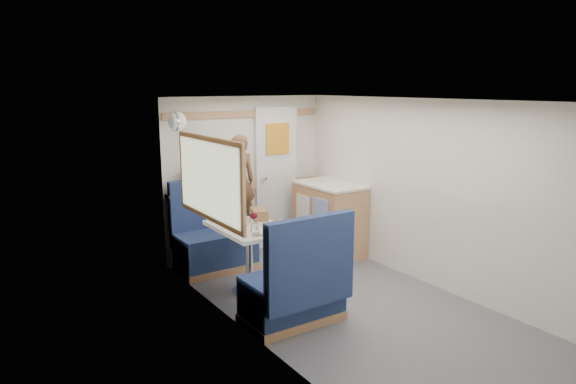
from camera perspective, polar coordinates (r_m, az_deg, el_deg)
floor at (r=5.10m, az=7.97°, el=-13.02°), size 4.50×4.50×0.00m
ceiling at (r=4.64m, az=8.68°, el=10.03°), size 4.50×4.50×0.00m
wall_back at (r=6.59m, az=-4.75°, el=1.85°), size 2.20×0.02×2.00m
wall_left at (r=4.15m, az=-3.18°, el=-4.07°), size 0.02×4.50×2.00m
wall_right at (r=5.55m, az=16.85°, el=-0.49°), size 0.02×4.50×2.00m
oak_trim_low at (r=6.60m, az=-4.65°, el=0.55°), size 2.15×0.02×0.08m
oak_trim_high at (r=6.48m, az=-4.79°, el=8.64°), size 2.15×0.02×0.08m
side_window at (r=4.97m, az=-8.83°, el=1.42°), size 0.04×1.30×0.72m
rear_door at (r=6.79m, az=-1.29°, el=1.95°), size 0.62×0.12×1.86m
dinette_table at (r=5.32m, az=-4.36°, el=-5.37°), size 0.62×0.92×0.72m
bench_far at (r=6.13m, az=-8.26°, el=-5.71°), size 0.90×0.59×1.05m
bench_near at (r=4.71m, az=0.89°, el=-11.08°), size 0.90×0.59×1.05m
ledge at (r=6.21m, az=-9.43°, el=0.01°), size 0.90×0.14×0.04m
dome_light at (r=5.70m, az=-12.21°, el=7.69°), size 0.20×0.20×0.20m
galley_counter at (r=6.57m, az=4.57°, el=-2.94°), size 0.57×0.92×0.92m
person at (r=6.11m, az=-5.51°, el=1.16°), size 0.44×0.32×1.12m
duffel_bag at (r=6.22m, az=-8.71°, el=1.47°), size 0.60×0.39×0.26m
tray at (r=5.00m, az=-1.80°, el=-4.50°), size 0.31×0.39×0.02m
orange_fruit at (r=5.16m, az=-0.88°, el=-3.43°), size 0.08×0.08×0.08m
cheese_block at (r=5.16m, az=-3.53°, el=-3.70°), size 0.12×0.09×0.04m
wine_glass at (r=5.15m, az=-3.83°, el=-2.73°), size 0.08×0.08×0.17m
tumbler_left at (r=4.91m, az=-3.60°, el=-4.19°), size 0.08×0.08×0.12m
tumbler_mid at (r=5.52m, az=-6.58°, el=-2.46°), size 0.07×0.07×0.12m
tumbler_right at (r=5.41m, az=-5.62°, el=-2.85°), size 0.06×0.06×0.10m
beer_glass at (r=5.52m, az=-3.27°, el=-2.47°), size 0.07×0.07×0.11m
pepper_grinder at (r=5.39m, az=-4.43°, el=-2.92°), size 0.04×0.04×0.09m
salt_grinder at (r=5.28m, az=-4.51°, el=-3.24°), size 0.04×0.04×0.09m
bread_loaf at (r=5.51m, az=-3.24°, el=-2.47°), size 0.21×0.29×0.11m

